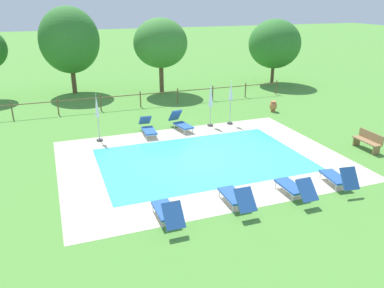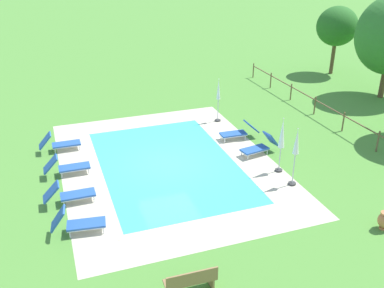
{
  "view_description": "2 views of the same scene",
  "coord_description": "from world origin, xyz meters",
  "px_view_note": "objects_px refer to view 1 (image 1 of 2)",
  "views": [
    {
      "loc": [
        -5.96,
        -14.65,
        6.72
      ],
      "look_at": [
        -0.31,
        0.5,
        0.6
      ],
      "focal_mm": 36.04,
      "sensor_mm": 36.0,
      "label": 1
    },
    {
      "loc": [
        16.61,
        -4.7,
        9.11
      ],
      "look_at": [
        0.21,
        1.07,
        0.91
      ],
      "focal_mm": 40.77,
      "sensor_mm": 36.0,
      "label": 2
    }
  ],
  "objects_px": {
    "sun_lounger_north_mid": "(295,187)",
    "sun_lounger_south_mid": "(339,178)",
    "wooden_bench_lawn_side": "(368,140)",
    "sun_lounger_north_far": "(236,197)",
    "terracotta_urn_near_fence": "(273,106)",
    "sun_lounger_south_near_corner": "(181,123)",
    "patio_umbrella_closed_row_west": "(97,111)",
    "tree_east_mid": "(160,43)",
    "tree_far_west": "(69,40)",
    "tree_west_mid": "(275,44)",
    "sun_lounger_north_end": "(167,212)",
    "patio_umbrella_closed_row_centre": "(231,95)",
    "patio_umbrella_closed_row_mid_west": "(211,98)",
    "sun_lounger_north_near_steps": "(148,128)"
  },
  "relations": [
    {
      "from": "sun_lounger_north_mid",
      "to": "sun_lounger_south_mid",
      "type": "bearing_deg",
      "value": 2.41
    },
    {
      "from": "sun_lounger_south_mid",
      "to": "wooden_bench_lawn_side",
      "type": "relative_size",
      "value": 1.24
    },
    {
      "from": "sun_lounger_north_far",
      "to": "wooden_bench_lawn_side",
      "type": "distance_m",
      "value": 8.66
    },
    {
      "from": "terracotta_urn_near_fence",
      "to": "sun_lounger_north_mid",
      "type": "bearing_deg",
      "value": -117.79
    },
    {
      "from": "sun_lounger_north_far",
      "to": "sun_lounger_south_near_corner",
      "type": "height_order",
      "value": "sun_lounger_south_near_corner"
    },
    {
      "from": "sun_lounger_north_mid",
      "to": "wooden_bench_lawn_side",
      "type": "bearing_deg",
      "value": 24.87
    },
    {
      "from": "patio_umbrella_closed_row_west",
      "to": "tree_east_mid",
      "type": "height_order",
      "value": "tree_east_mid"
    },
    {
      "from": "tree_far_west",
      "to": "tree_west_mid",
      "type": "relative_size",
      "value": 1.2
    },
    {
      "from": "sun_lounger_north_far",
      "to": "tree_west_mid",
      "type": "bearing_deg",
      "value": 55.3
    },
    {
      "from": "sun_lounger_north_end",
      "to": "wooden_bench_lawn_side",
      "type": "xyz_separation_m",
      "value": [
        10.73,
        2.78,
        0.08
      ]
    },
    {
      "from": "sun_lounger_north_mid",
      "to": "wooden_bench_lawn_side",
      "type": "xyz_separation_m",
      "value": [
        5.95,
        2.76,
        0.08
      ]
    },
    {
      "from": "sun_lounger_south_mid",
      "to": "tree_west_mid",
      "type": "relative_size",
      "value": 0.36
    },
    {
      "from": "sun_lounger_north_mid",
      "to": "patio_umbrella_closed_row_centre",
      "type": "height_order",
      "value": "patio_umbrella_closed_row_centre"
    },
    {
      "from": "sun_lounger_south_mid",
      "to": "terracotta_urn_near_fence",
      "type": "distance_m",
      "value": 10.49
    },
    {
      "from": "terracotta_urn_near_fence",
      "to": "patio_umbrella_closed_row_west",
      "type": "bearing_deg",
      "value": -171.63
    },
    {
      "from": "patio_umbrella_closed_row_mid_west",
      "to": "patio_umbrella_closed_row_centre",
      "type": "height_order",
      "value": "patio_umbrella_closed_row_centre"
    },
    {
      "from": "tree_east_mid",
      "to": "tree_west_mid",
      "type": "bearing_deg",
      "value": 0.0
    },
    {
      "from": "sun_lounger_north_end",
      "to": "tree_west_mid",
      "type": "height_order",
      "value": "tree_west_mid"
    },
    {
      "from": "sun_lounger_north_near_steps",
      "to": "patio_umbrella_closed_row_west",
      "type": "xyz_separation_m",
      "value": [
        -2.53,
        -0.08,
        1.15
      ]
    },
    {
      "from": "patio_umbrella_closed_row_centre",
      "to": "tree_east_mid",
      "type": "bearing_deg",
      "value": 99.33
    },
    {
      "from": "sun_lounger_north_far",
      "to": "terracotta_urn_near_fence",
      "type": "distance_m",
      "value": 12.51
    },
    {
      "from": "wooden_bench_lawn_side",
      "to": "tree_far_west",
      "type": "xyz_separation_m",
      "value": [
        -12.01,
        16.97,
        3.42
      ]
    },
    {
      "from": "sun_lounger_south_mid",
      "to": "tree_far_west",
      "type": "bearing_deg",
      "value": 112.32
    },
    {
      "from": "sun_lounger_south_near_corner",
      "to": "sun_lounger_south_mid",
      "type": "relative_size",
      "value": 1.03
    },
    {
      "from": "sun_lounger_north_mid",
      "to": "tree_west_mid",
      "type": "xyz_separation_m",
      "value": [
        9.78,
        17.53,
        2.87
      ]
    },
    {
      "from": "sun_lounger_north_end",
      "to": "sun_lounger_south_mid",
      "type": "height_order",
      "value": "sun_lounger_south_mid"
    },
    {
      "from": "tree_west_mid",
      "to": "wooden_bench_lawn_side",
      "type": "bearing_deg",
      "value": -104.54
    },
    {
      "from": "tree_far_west",
      "to": "patio_umbrella_closed_row_centre",
      "type": "bearing_deg",
      "value": -55.27
    },
    {
      "from": "sun_lounger_north_far",
      "to": "sun_lounger_south_mid",
      "type": "xyz_separation_m",
      "value": [
        4.29,
        -0.01,
        0.01
      ]
    },
    {
      "from": "patio_umbrella_closed_row_mid_west",
      "to": "patio_umbrella_closed_row_centre",
      "type": "distance_m",
      "value": 1.19
    },
    {
      "from": "sun_lounger_north_near_steps",
      "to": "sun_lounger_south_mid",
      "type": "xyz_separation_m",
      "value": [
        5.24,
        -8.41,
        0.02
      ]
    },
    {
      "from": "sun_lounger_north_near_steps",
      "to": "wooden_bench_lawn_side",
      "type": "xyz_separation_m",
      "value": [
        9.19,
        -5.73,
        0.09
      ]
    },
    {
      "from": "patio_umbrella_closed_row_west",
      "to": "tree_far_west",
      "type": "relative_size",
      "value": 0.39
    },
    {
      "from": "sun_lounger_north_near_steps",
      "to": "sun_lounger_north_end",
      "type": "xyz_separation_m",
      "value": [
        -1.54,
        -8.51,
        0.01
      ]
    },
    {
      "from": "sun_lounger_south_mid",
      "to": "tree_west_mid",
      "type": "height_order",
      "value": "tree_west_mid"
    },
    {
      "from": "sun_lounger_south_near_corner",
      "to": "wooden_bench_lawn_side",
      "type": "xyz_separation_m",
      "value": [
        7.29,
        -5.91,
        0.07
      ]
    },
    {
      "from": "patio_umbrella_closed_row_west",
      "to": "terracotta_urn_near_fence",
      "type": "bearing_deg",
      "value": 8.37
    },
    {
      "from": "sun_lounger_south_mid",
      "to": "tree_west_mid",
      "type": "bearing_deg",
      "value": 65.96
    },
    {
      "from": "sun_lounger_north_far",
      "to": "terracotta_urn_near_fence",
      "type": "xyz_separation_m",
      "value": [
        7.58,
        9.95,
        -0.03
      ]
    },
    {
      "from": "sun_lounger_north_near_steps",
      "to": "tree_east_mid",
      "type": "bearing_deg",
      "value": 69.47
    },
    {
      "from": "patio_umbrella_closed_row_west",
      "to": "patio_umbrella_closed_row_mid_west",
      "type": "relative_size",
      "value": 0.98
    },
    {
      "from": "tree_west_mid",
      "to": "patio_umbrella_closed_row_centre",
      "type": "bearing_deg",
      "value": -132.69
    },
    {
      "from": "sun_lounger_north_near_steps",
      "to": "patio_umbrella_closed_row_west",
      "type": "height_order",
      "value": "patio_umbrella_closed_row_west"
    },
    {
      "from": "sun_lounger_north_near_steps",
      "to": "sun_lounger_north_end",
      "type": "distance_m",
      "value": 8.65
    },
    {
      "from": "tree_far_west",
      "to": "tree_east_mid",
      "type": "bearing_deg",
      "value": -19.47
    },
    {
      "from": "sun_lounger_north_far",
      "to": "patio_umbrella_closed_row_mid_west",
      "type": "relative_size",
      "value": 0.77
    },
    {
      "from": "patio_umbrella_closed_row_west",
      "to": "tree_east_mid",
      "type": "xyz_separation_m",
      "value": [
        5.91,
        9.11,
        2.13
      ]
    },
    {
      "from": "tree_east_mid",
      "to": "sun_lounger_north_near_steps",
      "type": "bearing_deg",
      "value": -110.53
    },
    {
      "from": "sun_lounger_south_near_corner",
      "to": "tree_far_west",
      "type": "xyz_separation_m",
      "value": [
        -4.72,
        11.05,
        3.49
      ]
    },
    {
      "from": "sun_lounger_north_mid",
      "to": "sun_lounger_south_near_corner",
      "type": "bearing_deg",
      "value": 98.84
    }
  ]
}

